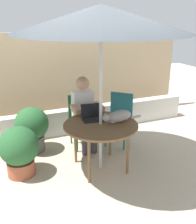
% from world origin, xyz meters
% --- Properties ---
extents(ground_plane, '(14.00, 14.00, 0.00)m').
position_xyz_m(ground_plane, '(0.00, 0.00, 0.00)').
color(ground_plane, '#BCAD93').
extents(fence_back, '(5.42, 0.08, 1.86)m').
position_xyz_m(fence_back, '(0.00, 2.08, 0.93)').
color(fence_back, tan).
rests_on(fence_back, ground).
extents(planter_wall_low, '(4.88, 0.20, 0.48)m').
position_xyz_m(planter_wall_low, '(0.00, 1.39, 0.24)').
color(planter_wall_low, beige).
rests_on(planter_wall_low, ground).
extents(patio_table, '(1.07, 1.07, 0.71)m').
position_xyz_m(patio_table, '(0.00, 0.00, 0.66)').
color(patio_table, brown).
rests_on(patio_table, ground).
extents(patio_umbrella, '(2.31, 2.31, 2.31)m').
position_xyz_m(patio_umbrella, '(0.00, 0.00, 2.13)').
color(patio_umbrella, '#B7B7BC').
rests_on(patio_umbrella, ground).
extents(chair_occupied, '(0.40, 0.40, 0.90)m').
position_xyz_m(chair_occupied, '(0.00, 0.85, 0.53)').
color(chair_occupied, '#194C2D').
rests_on(chair_occupied, ground).
extents(chair_empty, '(0.57, 0.57, 0.90)m').
position_xyz_m(chair_empty, '(0.65, 0.67, 0.53)').
color(chair_empty, '#1E606B').
rests_on(chair_empty, ground).
extents(person_seated, '(0.48, 0.48, 1.24)m').
position_xyz_m(person_seated, '(-0.00, 0.70, 0.70)').
color(person_seated, white).
rests_on(person_seated, ground).
extents(laptop, '(0.33, 0.28, 0.21)m').
position_xyz_m(laptop, '(-0.04, 0.25, 0.77)').
color(laptop, black).
rests_on(laptop, patio_table).
extents(cat, '(0.65, 0.25, 0.17)m').
position_xyz_m(cat, '(0.26, -0.02, 0.80)').
color(cat, gray).
rests_on(cat, patio_table).
extents(potted_plant_near_fence, '(0.56, 0.56, 0.74)m').
position_xyz_m(potted_plant_near_fence, '(-1.13, 0.27, 0.40)').
color(potted_plant_near_fence, '#9E5138').
rests_on(potted_plant_near_fence, ground).
extents(potted_plant_by_chair, '(0.55, 0.55, 0.77)m').
position_xyz_m(potted_plant_by_chair, '(-0.84, 0.93, 0.43)').
color(potted_plant_by_chair, '#595654').
rests_on(potted_plant_by_chair, ground).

